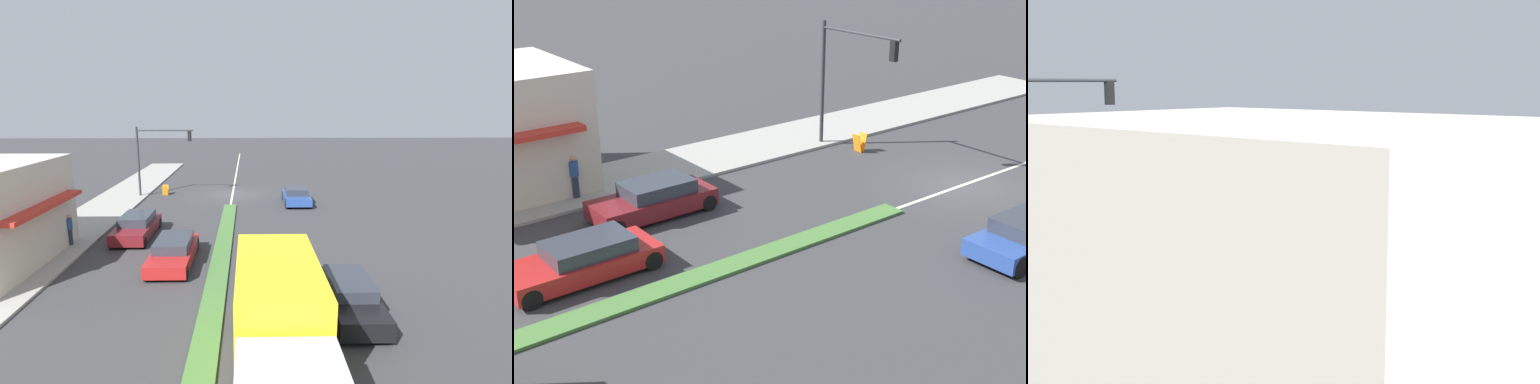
# 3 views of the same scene
# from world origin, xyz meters

# --- Properties ---
(lane_marking_center) EXTENTS (0.16, 60.00, 0.01)m
(lane_marking_center) POSITION_xyz_m (0.00, 0.00, 0.00)
(lane_marking_center) COLOR beige
(lane_marking_center) RESTS_ON ground
(building_corner_store) EXTENTS (6.66, 7.74, 4.71)m
(building_corner_store) POSITION_xyz_m (11.07, 15.50, 2.47)
(building_corner_store) COLOR beige
(building_corner_store) RESTS_ON sidewalk_right
(traffic_signal_main) EXTENTS (4.59, 0.34, 5.60)m
(traffic_signal_main) POSITION_xyz_m (6.12, 0.81, 3.90)
(traffic_signal_main) COLOR #333338
(traffic_signal_main) RESTS_ON sidewalk_right
(pedestrian) EXTENTS (0.34, 0.34, 1.66)m
(pedestrian) POSITION_xyz_m (8.08, 12.79, 0.99)
(pedestrian) COLOR #282D42
(pedestrian) RESTS_ON sidewalk_right
(warning_aframe_sign) EXTENTS (0.45, 0.53, 0.84)m
(warning_aframe_sign) POSITION_xyz_m (5.62, 0.22, 0.43)
(warning_aframe_sign) COLOR orange
(warning_aframe_sign) RESTS_ON ground
(coupe_blue) EXTENTS (1.91, 3.81, 1.22)m
(coupe_blue) POSITION_xyz_m (-5.00, 3.42, 0.60)
(coupe_blue) COLOR #284793
(coupe_blue) RESTS_ON ground
(hatchback_red) EXTENTS (1.88, 4.58, 1.19)m
(hatchback_red) POSITION_xyz_m (2.20, 15.12, 0.58)
(hatchback_red) COLOR #AD1E1E
(hatchback_red) RESTS_ON ground
(sedan_maroon) EXTENTS (1.89, 4.47, 1.28)m
(sedan_maroon) POSITION_xyz_m (5.00, 11.17, 0.61)
(sedan_maroon) COLOR maroon
(sedan_maroon) RESTS_ON ground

